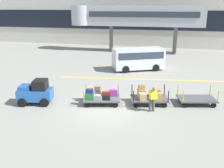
{
  "coord_description": "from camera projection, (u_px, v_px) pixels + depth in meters",
  "views": [
    {
      "loc": [
        3.91,
        -13.72,
        5.97
      ],
      "look_at": [
        0.15,
        0.97,
        1.29
      ],
      "focal_mm": 40.62,
      "sensor_mm": 36.0,
      "label": 1
    }
  ],
  "objects": [
    {
      "name": "ground_plane",
      "position": [
        106.0,
        109.0,
        15.38
      ],
      "size": [
        120.0,
        120.0,
        0.0
      ],
      "primitive_type": "plane",
      "color": "gray"
    },
    {
      "name": "apron_lead_line",
      "position": [
        174.0,
        80.0,
        21.29
      ],
      "size": [
        19.42,
        3.12,
        0.01
      ],
      "primitive_type": "cube",
      "rotation": [
        0.0,
        0.0,
        0.15
      ],
      "color": "yellow",
      "rests_on": "ground_plane"
    },
    {
      "name": "terminal_building",
      "position": [
        152.0,
        22.0,
        38.36
      ],
      "size": [
        63.53,
        2.51,
        7.22
      ],
      "color": "beige",
      "rests_on": "ground_plane"
    },
    {
      "name": "jet_bridge",
      "position": [
        130.0,
        16.0,
        33.04
      ],
      "size": [
        17.53,
        3.0,
        6.06
      ],
      "color": "#B7B7BC",
      "rests_on": "ground_plane"
    },
    {
      "name": "baggage_tug",
      "position": [
        36.0,
        93.0,
        15.94
      ],
      "size": [
        2.3,
        1.65,
        1.58
      ],
      "color": "#2659A5",
      "rests_on": "ground_plane"
    },
    {
      "name": "baggage_cart_lead",
      "position": [
        100.0,
        96.0,
        16.0
      ],
      "size": [
        3.09,
        1.91,
        1.1
      ],
      "color": "#4C4C4F",
      "rests_on": "ground_plane"
    },
    {
      "name": "baggage_cart_middle",
      "position": [
        149.0,
        96.0,
        15.97
      ],
      "size": [
        3.09,
        1.91,
        1.18
      ],
      "color": "#4C4C4F",
      "rests_on": "ground_plane"
    },
    {
      "name": "baggage_cart_tail",
      "position": [
        197.0,
        99.0,
        15.99
      ],
      "size": [
        3.09,
        1.91,
        1.1
      ],
      "color": "#4C4C4F",
      "rests_on": "ground_plane"
    },
    {
      "name": "baggage_handler",
      "position": [
        153.0,
        98.0,
        14.69
      ],
      "size": [
        0.55,
        0.56,
        1.56
      ],
      "color": "#4C4C4C",
      "rests_on": "ground_plane"
    },
    {
      "name": "shuttle_van",
      "position": [
        138.0,
        57.0,
        24.37
      ],
      "size": [
        5.14,
        3.87,
        2.1
      ],
      "color": "silver",
      "rests_on": "ground_plane"
    }
  ]
}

